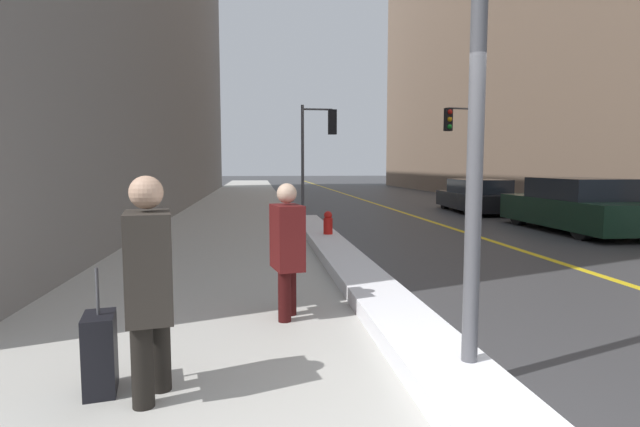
{
  "coord_description": "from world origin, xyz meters",
  "views": [
    {
      "loc": [
        -1.24,
        -2.59,
        1.69
      ],
      "look_at": [
        -0.4,
        4.0,
        1.05
      ],
      "focal_mm": 28.0,
      "sensor_mm": 36.0,
      "label": 1
    }
  ],
  "objects_px": {
    "pedestrian_in_glasses": "(149,278)",
    "parked_car_black": "(478,197)",
    "pedestrian_with_shoulder_bag": "(287,245)",
    "parked_car_dark_green": "(576,206)",
    "traffic_light_far": "(458,133)",
    "fire_hydrant": "(328,227)",
    "rolling_suitcase": "(100,354)",
    "traffic_light_near": "(321,135)"
  },
  "relations": [
    {
      "from": "parked_car_dark_green",
      "to": "fire_hydrant",
      "type": "relative_size",
      "value": 6.67
    },
    {
      "from": "traffic_light_near",
      "to": "parked_car_black",
      "type": "distance_m",
      "value": 6.15
    },
    {
      "from": "traffic_light_far",
      "to": "fire_hydrant",
      "type": "bearing_deg",
      "value": 44.18
    },
    {
      "from": "pedestrian_in_glasses",
      "to": "parked_car_dark_green",
      "type": "bearing_deg",
      "value": 121.74
    },
    {
      "from": "parked_car_dark_green",
      "to": "parked_car_black",
      "type": "height_order",
      "value": "parked_car_dark_green"
    },
    {
      "from": "pedestrian_with_shoulder_bag",
      "to": "rolling_suitcase",
      "type": "bearing_deg",
      "value": -52.99
    },
    {
      "from": "traffic_light_near",
      "to": "pedestrian_with_shoulder_bag",
      "type": "bearing_deg",
      "value": -99.52
    },
    {
      "from": "pedestrian_with_shoulder_bag",
      "to": "rolling_suitcase",
      "type": "xyz_separation_m",
      "value": [
        -1.48,
        -1.65,
        -0.53
      ]
    },
    {
      "from": "traffic_light_far",
      "to": "pedestrian_in_glasses",
      "type": "bearing_deg",
      "value": 52.03
    },
    {
      "from": "traffic_light_near",
      "to": "fire_hydrant",
      "type": "bearing_deg",
      "value": -96.69
    },
    {
      "from": "pedestrian_with_shoulder_bag",
      "to": "fire_hydrant",
      "type": "xyz_separation_m",
      "value": [
        1.22,
        5.32,
        -0.48
      ]
    },
    {
      "from": "traffic_light_far",
      "to": "parked_car_dark_green",
      "type": "distance_m",
      "value": 7.85
    },
    {
      "from": "pedestrian_in_glasses",
      "to": "fire_hydrant",
      "type": "distance_m",
      "value": 7.5
    },
    {
      "from": "pedestrian_in_glasses",
      "to": "rolling_suitcase",
      "type": "relative_size",
      "value": 1.71
    },
    {
      "from": "pedestrian_in_glasses",
      "to": "parked_car_black",
      "type": "height_order",
      "value": "pedestrian_in_glasses"
    },
    {
      "from": "pedestrian_in_glasses",
      "to": "pedestrian_with_shoulder_bag",
      "type": "distance_m",
      "value": 2.1
    },
    {
      "from": "parked_car_black",
      "to": "fire_hydrant",
      "type": "height_order",
      "value": "parked_car_black"
    },
    {
      "from": "traffic_light_near",
      "to": "pedestrian_with_shoulder_bag",
      "type": "xyz_separation_m",
      "value": [
        -2.03,
        -12.9,
        -1.98
      ]
    },
    {
      "from": "pedestrian_in_glasses",
      "to": "pedestrian_with_shoulder_bag",
      "type": "bearing_deg",
      "value": 137.92
    },
    {
      "from": "traffic_light_near",
      "to": "fire_hydrant",
      "type": "xyz_separation_m",
      "value": [
        -0.81,
        -7.58,
        -2.46
      ]
    },
    {
      "from": "traffic_light_near",
      "to": "parked_car_black",
      "type": "relative_size",
      "value": 0.87
    },
    {
      "from": "pedestrian_in_glasses",
      "to": "parked_car_dark_green",
      "type": "xyz_separation_m",
      "value": [
        8.88,
        8.21,
        -0.25
      ]
    },
    {
      "from": "traffic_light_far",
      "to": "fire_hydrant",
      "type": "relative_size",
      "value": 5.88
    },
    {
      "from": "traffic_light_near",
      "to": "traffic_light_far",
      "type": "height_order",
      "value": "traffic_light_far"
    },
    {
      "from": "pedestrian_in_glasses",
      "to": "fire_hydrant",
      "type": "relative_size",
      "value": 2.31
    },
    {
      "from": "parked_car_dark_green",
      "to": "rolling_suitcase",
      "type": "distance_m",
      "value": 12.3
    },
    {
      "from": "traffic_light_near",
      "to": "fire_hydrant",
      "type": "relative_size",
      "value": 5.54
    },
    {
      "from": "traffic_light_near",
      "to": "parked_car_dark_green",
      "type": "relative_size",
      "value": 0.83
    },
    {
      "from": "fire_hydrant",
      "to": "traffic_light_near",
      "type": "bearing_deg",
      "value": 83.88
    },
    {
      "from": "fire_hydrant",
      "to": "traffic_light_far",
      "type": "bearing_deg",
      "value": 52.93
    },
    {
      "from": "pedestrian_with_shoulder_bag",
      "to": "parked_car_dark_green",
      "type": "distance_m",
      "value": 10.1
    },
    {
      "from": "fire_hydrant",
      "to": "rolling_suitcase",
      "type": "bearing_deg",
      "value": -111.18
    },
    {
      "from": "parked_car_dark_green",
      "to": "fire_hydrant",
      "type": "distance_m",
      "value": 6.68
    },
    {
      "from": "traffic_light_near",
      "to": "pedestrian_with_shoulder_bag",
      "type": "height_order",
      "value": "traffic_light_near"
    },
    {
      "from": "traffic_light_near",
      "to": "rolling_suitcase",
      "type": "height_order",
      "value": "traffic_light_near"
    },
    {
      "from": "pedestrian_with_shoulder_bag",
      "to": "parked_car_dark_green",
      "type": "relative_size",
      "value": 0.32
    },
    {
      "from": "parked_car_black",
      "to": "pedestrian_in_glasses",
      "type": "bearing_deg",
      "value": 151.69
    },
    {
      "from": "pedestrian_in_glasses",
      "to": "fire_hydrant",
      "type": "xyz_separation_m",
      "value": [
        2.3,
        7.12,
        -0.55
      ]
    },
    {
      "from": "traffic_light_far",
      "to": "parked_car_dark_green",
      "type": "relative_size",
      "value": 0.88
    },
    {
      "from": "traffic_light_near",
      "to": "parked_car_dark_green",
      "type": "distance_m",
      "value": 8.94
    },
    {
      "from": "pedestrian_in_glasses",
      "to": "traffic_light_far",
      "type": "bearing_deg",
      "value": 139.75
    },
    {
      "from": "parked_car_black",
      "to": "pedestrian_with_shoulder_bag",
      "type": "bearing_deg",
      "value": 151.46
    }
  ]
}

